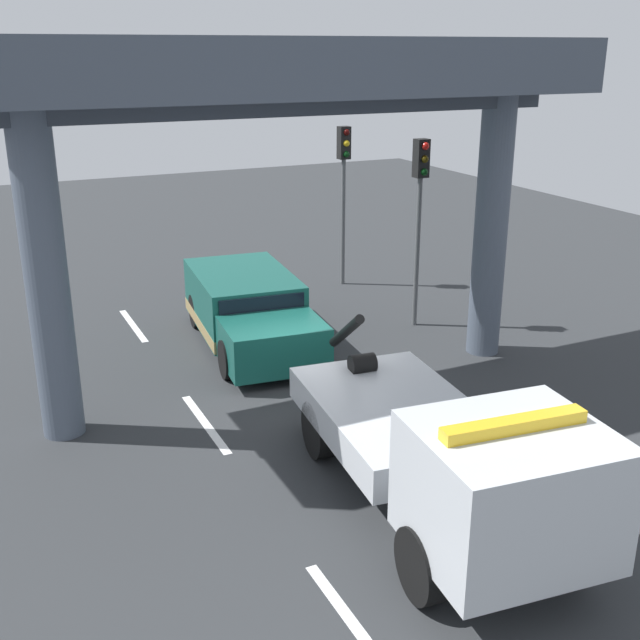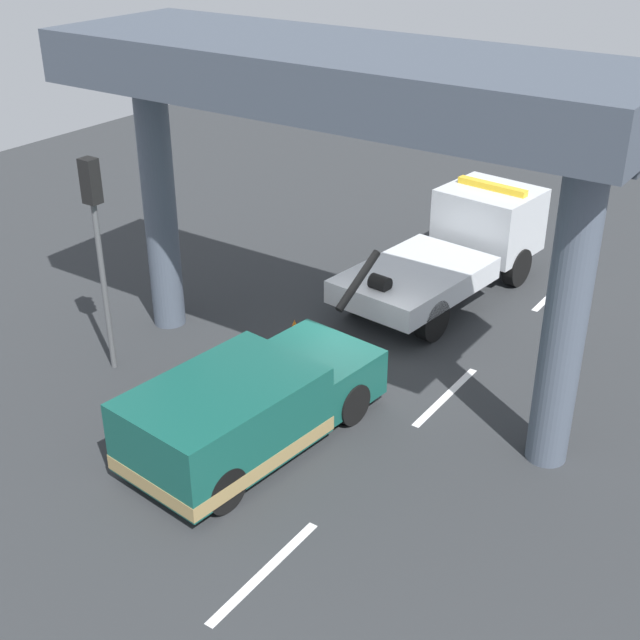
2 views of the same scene
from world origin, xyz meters
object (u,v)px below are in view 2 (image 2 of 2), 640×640
(traffic_light_far, at_px, (96,220))
(traffic_cone_orange, at_px, (295,332))
(tow_truck_white, at_px, (459,245))
(towed_van_green, at_px, (247,410))

(traffic_light_far, relative_size, traffic_cone_orange, 7.59)
(tow_truck_white, xyz_separation_m, towed_van_green, (-8.39, 0.09, -0.42))
(tow_truck_white, height_order, towed_van_green, tow_truck_white)
(tow_truck_white, relative_size, towed_van_green, 1.36)
(towed_van_green, relative_size, traffic_cone_orange, 8.85)
(tow_truck_white, bearing_deg, towed_van_green, 179.41)
(towed_van_green, relative_size, traffic_light_far, 1.17)
(towed_van_green, bearing_deg, tow_truck_white, -0.59)
(tow_truck_white, distance_m, towed_van_green, 8.40)
(towed_van_green, distance_m, traffic_light_far, 4.98)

